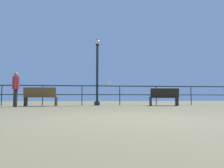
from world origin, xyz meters
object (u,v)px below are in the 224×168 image
at_px(bench_near_left, 40,96).
at_px(lamppost_center, 97,72).
at_px(seagull_on_rail, 108,84).
at_px(bench_near_right, 164,96).
at_px(person_by_bench, 16,87).

distance_m(bench_near_left, lamppost_center, 3.28).
bearing_deg(bench_near_left, lamppost_center, 18.66).
bearing_deg(seagull_on_rail, bench_near_right, -14.11).
bearing_deg(bench_near_right, lamppost_center, 164.62).
height_order(bench_near_right, person_by_bench, person_by_bench).
height_order(lamppost_center, person_by_bench, lamppost_center).
bearing_deg(person_by_bench, lamppost_center, 27.37).
distance_m(bench_near_right, person_by_bench, 7.26).
relative_size(bench_near_left, person_by_bench, 1.05).
bearing_deg(person_by_bench, bench_near_right, 7.46).
xyz_separation_m(bench_near_left, person_by_bench, (-0.85, -0.95, 0.37)).
distance_m(lamppost_center, person_by_bench, 4.26).
bearing_deg(seagull_on_rail, bench_near_left, -168.09).
xyz_separation_m(lamppost_center, person_by_bench, (-3.68, -1.91, -0.98)).
bearing_deg(person_by_bench, seagull_on_rail, 21.34).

